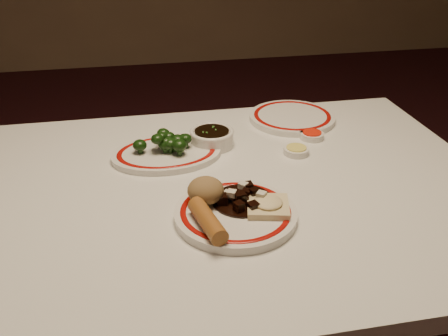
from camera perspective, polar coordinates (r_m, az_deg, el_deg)
dining_table at (r=1.16m, az=0.80°, el=-5.90°), size 1.20×0.90×0.75m
main_plate at (r=1.00m, az=1.32°, el=-5.23°), size 0.32×0.32×0.02m
rice_mound at (r=1.01m, az=-2.11°, el=-2.58°), size 0.07×0.07×0.05m
spring_roll at (r=0.93m, az=-1.90°, el=-6.00°), size 0.06×0.13×0.03m
fried_wonton at (r=1.00m, az=5.06°, el=-4.22°), size 0.10×0.10×0.02m
stirfry_heap at (r=1.02m, az=2.08°, el=-3.46°), size 0.13×0.13×0.03m
broccoli_plate at (r=1.24m, az=-6.58°, el=1.65°), size 0.28×0.25×0.02m
broccoli_pile at (r=1.23m, az=-6.32°, el=2.97°), size 0.15×0.09×0.05m
soy_bowl at (r=1.28m, az=-1.40°, el=3.41°), size 0.11×0.11×0.04m
sweet_sour_dish at (r=1.35m, az=10.00°, el=3.70°), size 0.06×0.06×0.02m
mustard_dish at (r=1.26m, az=8.25°, el=1.98°), size 0.06×0.06×0.02m
far_plate at (r=1.45m, az=7.79°, el=5.78°), size 0.30×0.30×0.02m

